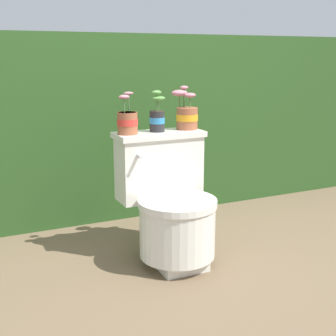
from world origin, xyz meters
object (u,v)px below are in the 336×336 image
at_px(toilet, 170,204).
at_px(potted_plant_middle, 186,114).
at_px(potted_plant_left, 127,121).
at_px(potted_plant_midleft, 157,118).

xyz_separation_m(toilet, potted_plant_middle, (0.18, 0.17, 0.46)).
xyz_separation_m(potted_plant_left, potted_plant_middle, (0.36, 0.02, 0.01)).
distance_m(toilet, potted_plant_middle, 0.52).
bearing_deg(toilet, potted_plant_midleft, 92.61).
bearing_deg(toilet, potted_plant_middle, 42.73).
relative_size(potted_plant_left, potted_plant_midleft, 0.98).
height_order(toilet, potted_plant_middle, potted_plant_middle).
height_order(toilet, potted_plant_left, potted_plant_left).
bearing_deg(toilet, potted_plant_left, 141.69).
height_order(toilet, potted_plant_midleft, potted_plant_midleft).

